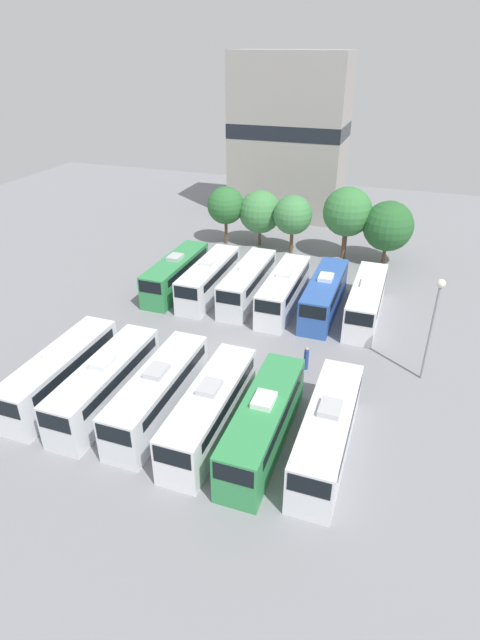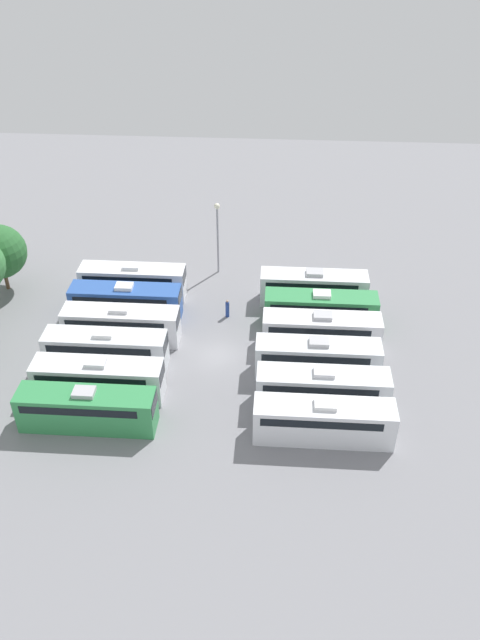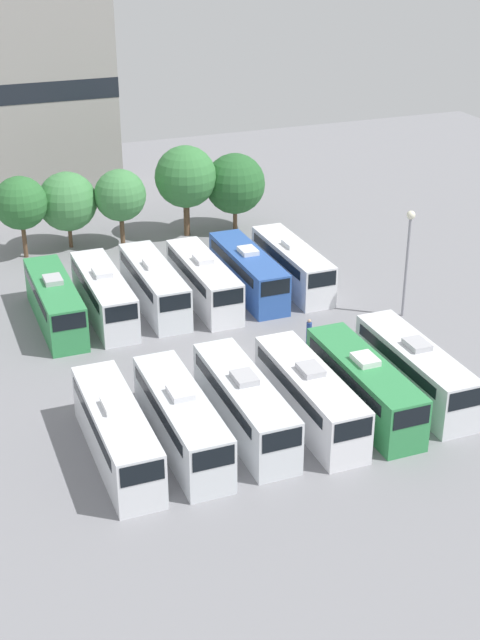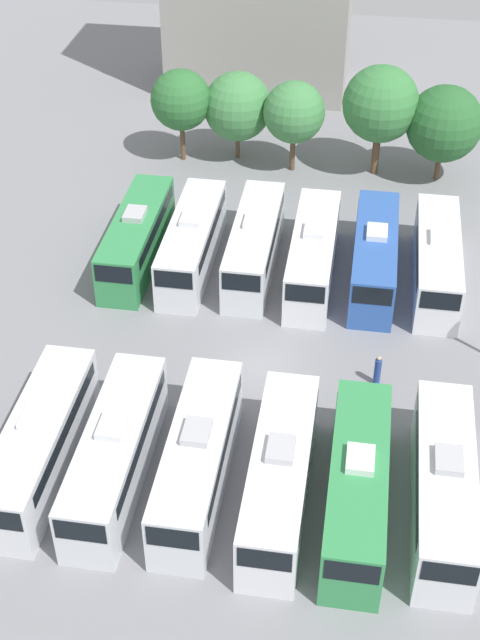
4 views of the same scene
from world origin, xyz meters
TOP-DOWN VIEW (x-y plane):
  - ground_plane at (0.00, 0.00)m, footprint 110.99×110.99m
  - bus_0 at (-9.14, -8.81)m, footprint 2.52×10.33m
  - bus_1 at (-5.58, -8.87)m, footprint 2.52×10.33m
  - bus_2 at (-1.82, -8.62)m, footprint 2.52×10.33m
  - bus_3 at (1.95, -9.08)m, footprint 2.52×10.33m
  - bus_4 at (5.36, -9.14)m, footprint 2.52×10.33m
  - bus_5 at (9.09, -8.60)m, footprint 2.52×10.33m
  - bus_6 at (-9.05, 8.83)m, footprint 2.52×10.33m
  - bus_7 at (-5.60, 8.84)m, footprint 2.52×10.33m
  - bus_8 at (-1.82, 9.17)m, footprint 2.52×10.33m
  - bus_9 at (1.80, 8.67)m, footprint 2.52×10.33m
  - bus_10 at (5.44, 9.04)m, footprint 2.52×10.33m
  - bus_11 at (9.10, 9.14)m, footprint 2.52×10.33m
  - worker_person at (6.02, -0.48)m, footprint 0.36×0.36m
  - light_pole at (14.18, 1.15)m, footprint 0.60×0.60m

SIDE VIEW (x-z plane):
  - ground_plane at x=0.00m, z-range 0.00..0.00m
  - worker_person at x=6.02m, z-range -0.06..1.79m
  - bus_0 at x=-9.14m, z-range -0.02..3.49m
  - bus_1 at x=-5.58m, z-range -0.02..3.49m
  - bus_2 at x=-1.82m, z-range -0.02..3.49m
  - bus_3 at x=1.95m, z-range -0.02..3.49m
  - bus_4 at x=5.36m, z-range -0.02..3.49m
  - bus_5 at x=9.09m, z-range -0.02..3.49m
  - bus_6 at x=-9.05m, z-range -0.02..3.49m
  - bus_7 at x=-5.60m, z-range -0.02..3.49m
  - bus_8 at x=-1.82m, z-range -0.02..3.49m
  - bus_9 at x=1.80m, z-range -0.02..3.49m
  - bus_10 at x=5.44m, z-range -0.02..3.49m
  - bus_11 at x=9.10m, z-range -0.02..3.49m
  - light_pole at x=14.18m, z-range 1.39..9.23m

